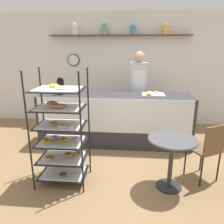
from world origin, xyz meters
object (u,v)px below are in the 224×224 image
object	(u,v)px
cafe_chair	(208,147)
donut_tray_counter	(152,94)
pastry_rack	(61,132)
coffee_carafe	(61,86)
cafe_table	(172,151)
person_worker	(138,89)

from	to	relation	value
cafe_chair	donut_tray_counter	xyz separation A→B (m)	(-0.70, 1.32, 0.48)
pastry_rack	coffee_carafe	world-z (taller)	pastry_rack
cafe_table	cafe_chair	world-z (taller)	cafe_chair
coffee_carafe	donut_tray_counter	world-z (taller)	coffee_carafe
person_worker	coffee_carafe	distance (m)	1.67
cafe_chair	coffee_carafe	size ratio (longest dim) A/B	2.65
pastry_rack	person_worker	world-z (taller)	person_worker
pastry_rack	donut_tray_counter	world-z (taller)	pastry_rack
pastry_rack	cafe_table	bearing A→B (deg)	-0.87
coffee_carafe	pastry_rack	bearing A→B (deg)	-73.27
cafe_table	cafe_chair	xyz separation A→B (m)	(0.54, 0.20, -0.00)
coffee_carafe	donut_tray_counter	bearing A→B (deg)	4.96
pastry_rack	cafe_chair	distance (m)	2.08
coffee_carafe	donut_tray_counter	size ratio (longest dim) A/B	0.78
person_worker	cafe_table	world-z (taller)	person_worker
person_worker	cafe_chair	world-z (taller)	person_worker
coffee_carafe	donut_tray_counter	distance (m)	1.78
cafe_chair	cafe_table	bearing A→B (deg)	-8.37
donut_tray_counter	person_worker	bearing A→B (deg)	115.31
cafe_chair	coffee_carafe	world-z (taller)	coffee_carafe
pastry_rack	person_worker	bearing A→B (deg)	61.45
person_worker	pastry_rack	bearing A→B (deg)	-118.55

